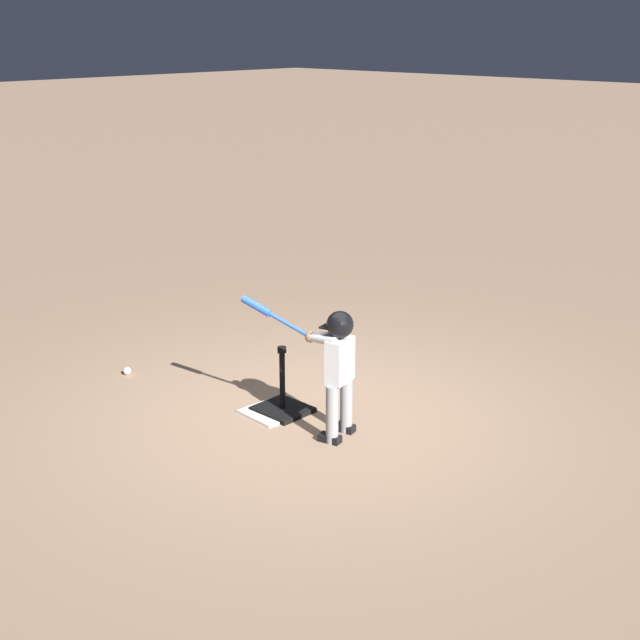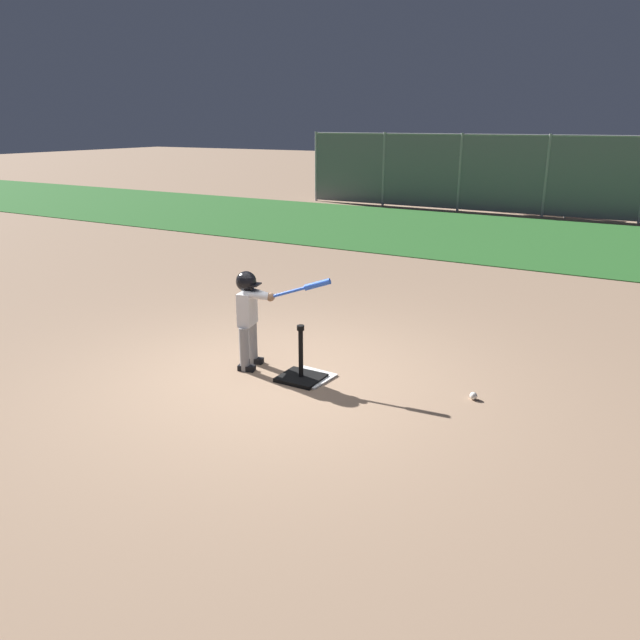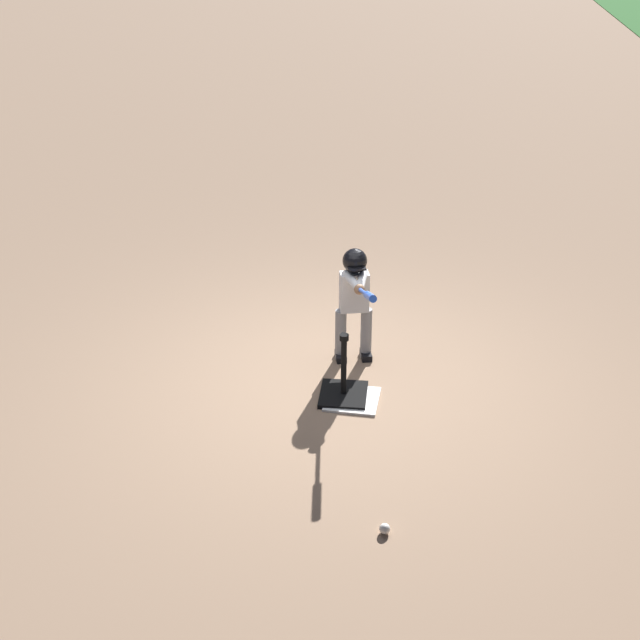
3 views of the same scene
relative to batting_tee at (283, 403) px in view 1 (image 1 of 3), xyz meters
The scene contains 5 objects.
ground_plane 0.25m from the batting_tee, 148.24° to the right, with size 90.00×90.00×0.00m, color #93755B.
home_plate 0.11m from the batting_tee, 58.23° to the left, with size 0.44×0.44×0.02m, color white.
batting_tee is the anchor object (origin of this frame).
batter_child 0.88m from the batting_tee, behind, with size 1.02×0.41×1.07m.
baseball 1.74m from the batting_tee, 13.96° to the left, with size 0.07×0.07×0.07m, color white.
Camera 1 is at (-4.86, 5.01, 3.17)m, focal length 50.00 mm.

